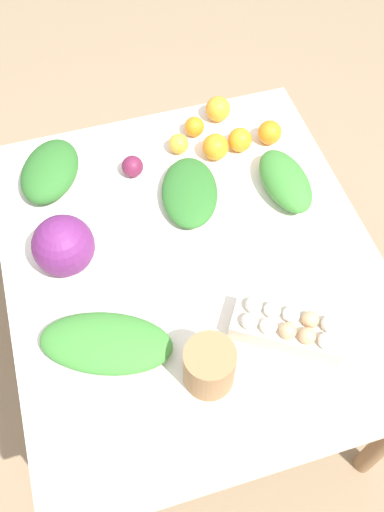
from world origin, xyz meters
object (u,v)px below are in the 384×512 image
greens_bunch_kale (285,181)px  orange_1 (179,144)px  greens_bunch_scallion (50,171)px  orange_5 (270,132)px  orange_2 (240,140)px  egg_carton (288,328)px  orange_0 (218,109)px  greens_bunch_chard (190,192)px  orange_4 (194,127)px  greens_bunch_dandelion (106,343)px  orange_3 (215,147)px  paper_bag (209,366)px  cabbage_purple (63,246)px  beet_root (132,166)px

greens_bunch_kale → orange_1: greens_bunch_kale is taller
greens_bunch_scallion → orange_5: greens_bunch_scallion is taller
greens_bunch_kale → orange_2: 0.22m
egg_carton → orange_0: (0.81, -0.08, -0.00)m
greens_bunch_chard → orange_4: orange_4 is taller
greens_bunch_dandelion → orange_3: orange_3 is taller
paper_bag → greens_bunch_chard: paper_bag is taller
egg_carton → orange_1: 0.71m
cabbage_purple → orange_5: size_ratio=2.19×
egg_carton → orange_5: (0.67, -0.21, -0.00)m
greens_bunch_scallion → orange_2: bearing=-93.4°
greens_bunch_chard → greens_bunch_scallion: 0.43m
orange_0 → orange_1: bearing=122.6°
cabbage_purple → greens_bunch_chard: bearing=-72.3°
egg_carton → greens_bunch_dandelion: (0.10, 0.45, -0.01)m
cabbage_purple → beet_root: (0.27, -0.25, -0.05)m
orange_4 → orange_0: bearing=-63.6°
greens_bunch_dandelion → orange_2: size_ratio=4.38×
greens_bunch_dandelion → orange_4: greens_bunch_dandelion is taller
greens_bunch_kale → beet_root: greens_bunch_kale is taller
orange_3 → orange_1: bearing=62.1°
greens_bunch_dandelion → orange_1: size_ratio=5.23×
greens_bunch_chard → greens_bunch_kale: greens_bunch_kale is taller
greens_bunch_chard → orange_4: (0.26, -0.09, 0.00)m
cabbage_purple → orange_0: (0.43, -0.58, -0.04)m
paper_bag → orange_3: paper_bag is taller
orange_0 → orange_2: size_ratio=1.08×
paper_bag → greens_bunch_kale: (0.51, -0.40, -0.03)m
paper_bag → greens_bunch_kale: bearing=-38.3°
orange_0 → orange_2: 0.15m
greens_bunch_kale → orange_4: size_ratio=3.85×
cabbage_purple → orange_1: cabbage_purple is taller
greens_bunch_chard → orange_3: 0.19m
egg_carton → greens_bunch_dandelion: size_ratio=0.87×
greens_bunch_kale → orange_4: (0.31, 0.19, -0.01)m
orange_5 → greens_bunch_chard: bearing=116.5°
orange_1 → orange_0: bearing=-57.4°
orange_3 → cabbage_purple: bearing=117.3°
orange_2 → orange_4: bearing=49.1°
paper_bag → egg_carton: bearing=-77.2°
orange_1 → greens_bunch_chard: bearing=173.4°
orange_0 → orange_4: orange_0 is taller
paper_bag → greens_bunch_dandelion: (0.15, 0.22, -0.03)m
greens_bunch_scallion → greens_bunch_kale: bearing=-109.6°
greens_bunch_kale → egg_carton: bearing=158.9°
greens_bunch_scallion → beet_root: size_ratio=3.75×
greens_bunch_scallion → cabbage_purple: bearing=179.2°
orange_3 → orange_5: orange_3 is taller
orange_4 → greens_bunch_dandelion: bearing=147.1°
greens_bunch_chard → greens_bunch_dandelion: greens_bunch_dandelion is taller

